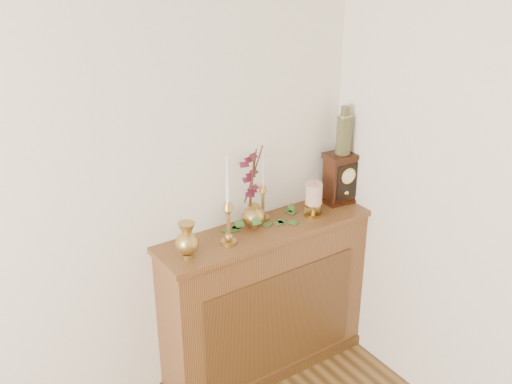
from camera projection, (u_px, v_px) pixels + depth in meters
console_shelf at (266, 304)px, 3.38m from camera, size 1.24×0.34×0.93m
candlestick_left at (228, 216)px, 2.95m from camera, size 0.08×0.08×0.48m
candlestick_center at (263, 197)px, 3.21m from camera, size 0.07×0.07×0.41m
bud_vase at (187, 241)px, 2.86m from camera, size 0.11×0.11×0.19m
ginger_jar at (251, 188)px, 3.13m from camera, size 0.19×0.20×0.46m
pillar_candle_left at (314, 195)px, 3.31m from camera, size 0.10×0.10×0.19m
pillar_candle_right at (314, 198)px, 3.26m from camera, size 0.10×0.10×0.20m
ivy_garland at (272, 223)px, 3.18m from camera, size 0.43×0.20×0.08m
mantel_clock at (341, 178)px, 3.41m from camera, size 0.21×0.15×0.29m
ceramic_vase at (344, 133)px, 3.30m from camera, size 0.08×0.08×0.27m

